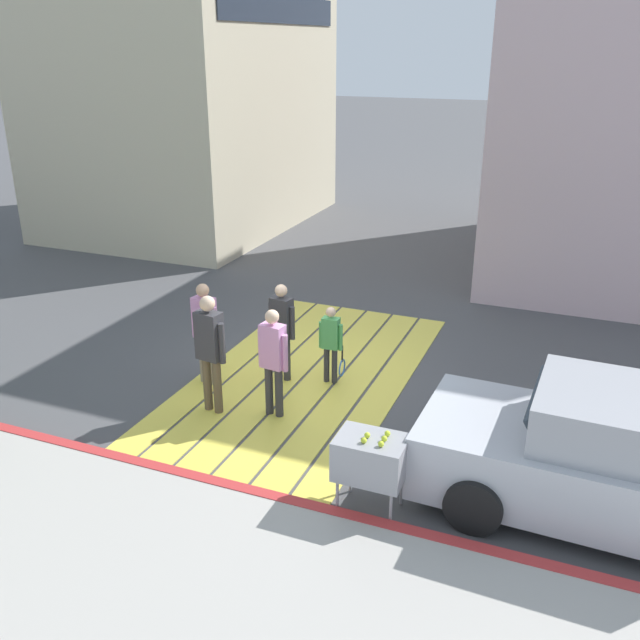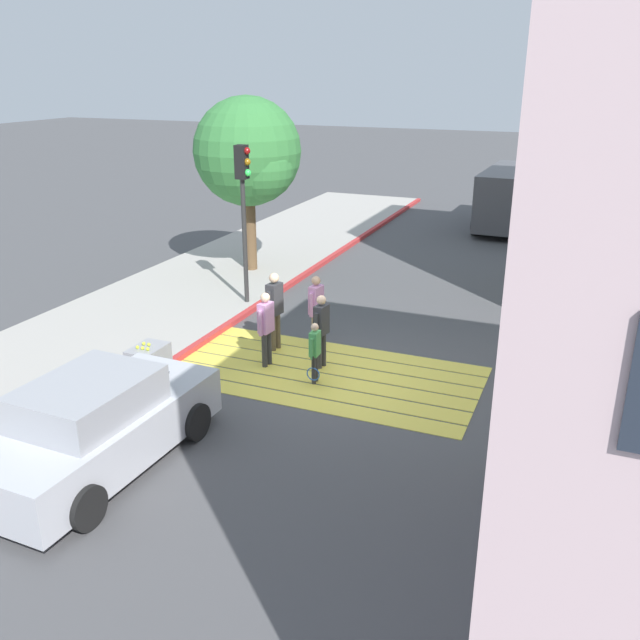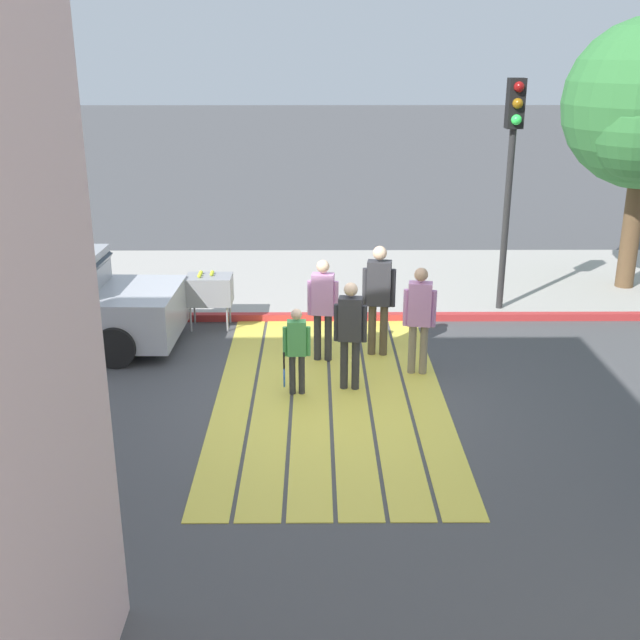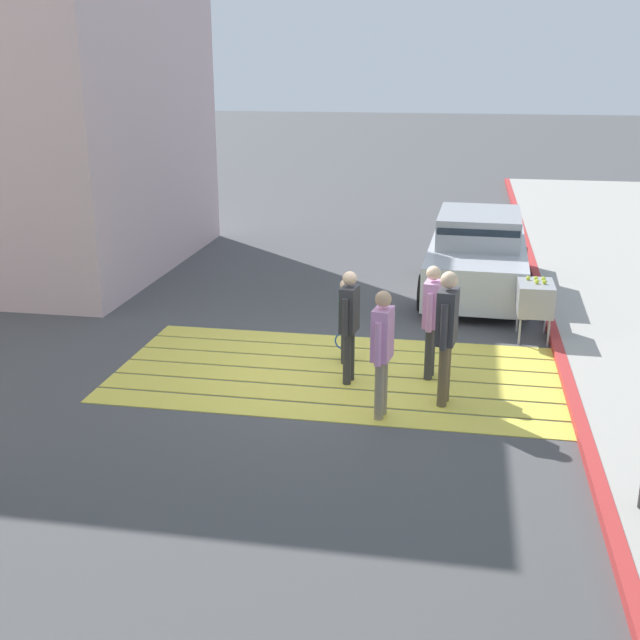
{
  "view_description": "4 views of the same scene",
  "coord_description": "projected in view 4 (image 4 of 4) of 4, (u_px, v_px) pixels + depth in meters",
  "views": [
    {
      "loc": [
        -9.36,
        -4.06,
        5.1
      ],
      "look_at": [
        0.51,
        -0.07,
        0.82
      ],
      "focal_mm": 38.92,
      "sensor_mm": 36.0,
      "label": 1
    },
    {
      "loc": [
        4.87,
        -12.05,
        6.05
      ],
      "look_at": [
        -0.22,
        0.23,
        1.1
      ],
      "focal_mm": 38.17,
      "sensor_mm": 36.0,
      "label": 2
    },
    {
      "loc": [
        10.19,
        -0.21,
        4.72
      ],
      "look_at": [
        -0.41,
        -0.14,
        1.0
      ],
      "focal_mm": 43.64,
      "sensor_mm": 36.0,
      "label": 3
    },
    {
      "loc": [
        -1.66,
        10.59,
        4.35
      ],
      "look_at": [
        0.2,
        0.31,
        0.91
      ],
      "focal_mm": 44.53,
      "sensor_mm": 36.0,
      "label": 4
    }
  ],
  "objects": [
    {
      "name": "pedestrian_child_with_racket",
      "position": [
        345.0,
        316.0,
        11.76
      ],
      "size": [
        0.28,
        0.39,
        1.3
      ],
      "color": "#333338",
      "rests_on": "ground"
    },
    {
      "name": "pedestrian_adult_side",
      "position": [
        349.0,
        319.0,
        10.94
      ],
      "size": [
        0.26,
        0.47,
        1.62
      ],
      "color": "#333338",
      "rests_on": "ground"
    },
    {
      "name": "car_parked_near_curb",
      "position": [
        477.0,
        256.0,
        15.32
      ],
      "size": [
        2.09,
        4.36,
        1.57
      ],
      "color": "silver",
      "rests_on": "ground"
    },
    {
      "name": "pedestrian_teen_behind",
      "position": [
        447.0,
        329.0,
        10.2
      ],
      "size": [
        0.29,
        0.52,
        1.81
      ],
      "color": "brown",
      "rests_on": "ground"
    },
    {
      "name": "crosswalk_stripes",
      "position": [
        337.0,
        373.0,
        11.54
      ],
      "size": [
        6.4,
        3.25,
        0.01
      ],
      "color": "#EAD64C",
      "rests_on": "ground"
    },
    {
      "name": "curb_painted",
      "position": [
        569.0,
        385.0,
        10.97
      ],
      "size": [
        0.16,
        40.0,
        0.13
      ],
      "primitive_type": "cube",
      "color": "#BC3333",
      "rests_on": "ground"
    },
    {
      "name": "pedestrian_adult_lead",
      "position": [
        432.0,
        314.0,
        11.1
      ],
      "size": [
        0.25,
        0.48,
        1.65
      ],
      "color": "#333338",
      "rests_on": "ground"
    },
    {
      "name": "tennis_ball_cart",
      "position": [
        535.0,
        298.0,
        12.77
      ],
      "size": [
        0.56,
        0.8,
        1.02
      ],
      "color": "#99999E",
      "rests_on": "ground"
    },
    {
      "name": "pedestrian_adult_trailing",
      "position": [
        382.0,
        345.0,
        9.84
      ],
      "size": [
        0.27,
        0.49,
        1.68
      ],
      "color": "gray",
      "rests_on": "ground"
    },
    {
      "name": "ground_plane",
      "position": [
        337.0,
        374.0,
        11.54
      ],
      "size": [
        120.0,
        120.0,
        0.0
      ],
      "primitive_type": "plane",
      "color": "#4C4C4F"
    }
  ]
}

